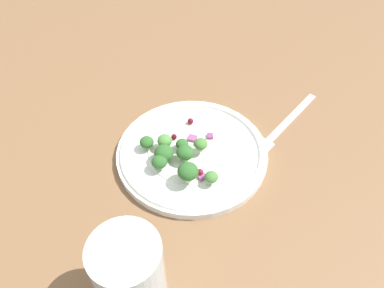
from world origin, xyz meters
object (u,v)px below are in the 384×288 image
(fork, at_px, (283,126))
(broccoli_floret_0, at_px, (164,153))
(water_glass, at_px, (130,273))
(plate, at_px, (192,152))
(broccoli_floret_1, at_px, (159,162))
(broccoli_floret_2, at_px, (165,141))

(fork, bearing_deg, broccoli_floret_0, 99.89)
(fork, relative_size, water_glass, 1.49)
(plate, height_order, broccoli_floret_1, broccoli_floret_1)
(broccoli_floret_0, relative_size, broccoli_floret_2, 1.28)
(broccoli_floret_0, distance_m, water_glass, 0.20)
(broccoli_floret_0, relative_size, broccoli_floret_1, 1.24)
(fork, xyz_separation_m, water_glass, (-0.22, 0.28, 0.05))
(plate, xyz_separation_m, broccoli_floret_2, (0.01, 0.04, 0.02))
(broccoli_floret_0, height_order, water_glass, water_glass)
(broccoli_floret_2, bearing_deg, broccoli_floret_1, 157.74)
(plate, height_order, fork, plate)
(broccoli_floret_1, bearing_deg, broccoli_floret_0, -35.28)
(broccoli_floret_2, bearing_deg, plate, -107.68)
(plate, bearing_deg, broccoli_floret_0, 103.62)
(plate, relative_size, broccoli_floret_0, 7.97)
(water_glass, bearing_deg, broccoli_floret_0, -21.61)
(broccoli_floret_0, xyz_separation_m, fork, (0.04, -0.21, -0.03))
(broccoli_floret_1, xyz_separation_m, broccoli_floret_2, (0.04, -0.02, 0.00))
(fork, height_order, water_glass, water_glass)
(broccoli_floret_1, bearing_deg, broccoli_floret_2, -22.26)
(broccoli_floret_0, bearing_deg, broccoli_floret_1, 144.72)
(plate, bearing_deg, broccoli_floret_2, 72.32)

